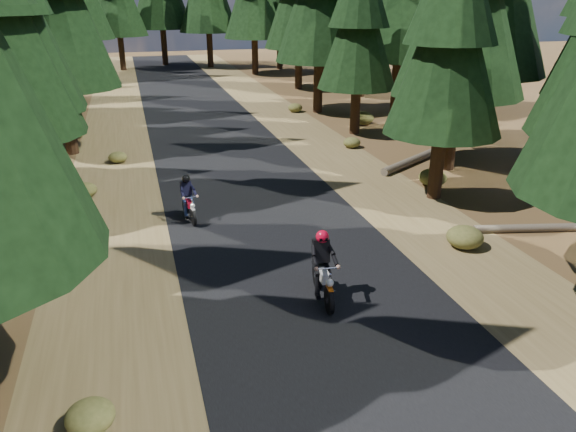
% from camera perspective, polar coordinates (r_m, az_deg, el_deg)
% --- Properties ---
extents(ground, '(120.00, 120.00, 0.00)m').
position_cam_1_polar(ground, '(13.92, 1.68, -6.42)').
color(ground, '#4C351B').
rests_on(ground, ground).
extents(road, '(6.00, 100.00, 0.01)m').
position_cam_1_polar(road, '(18.32, -2.95, 0.72)').
color(road, black).
rests_on(road, ground).
extents(shoulder_l, '(3.20, 100.00, 0.01)m').
position_cam_1_polar(shoulder_l, '(17.97, -17.40, -0.74)').
color(shoulder_l, brown).
rests_on(shoulder_l, ground).
extents(shoulder_r, '(3.20, 100.00, 0.01)m').
position_cam_1_polar(shoulder_r, '(19.77, 10.16, 1.99)').
color(shoulder_r, brown).
rests_on(shoulder_r, ground).
extents(log_near, '(4.60, 3.18, 0.32)m').
position_cam_1_polar(log_near, '(24.12, 13.07, 5.76)').
color(log_near, '#4C4233').
rests_on(log_near, ground).
extents(log_far, '(4.40, 1.21, 0.24)m').
position_cam_1_polar(log_far, '(18.25, 24.92, -1.08)').
color(log_far, '#4C4233').
rests_on(log_far, ground).
extents(understory_shrubs, '(15.79, 30.47, 0.70)m').
position_cam_1_polar(understory_shrubs, '(21.86, 1.30, 5.04)').
color(understory_shrubs, '#474C1E').
rests_on(understory_shrubs, ground).
extents(rider_lead, '(0.73, 1.89, 1.65)m').
position_cam_1_polar(rider_lead, '(12.80, 3.58, -6.30)').
color(rider_lead, beige).
rests_on(rider_lead, road).
extents(rider_follow, '(0.67, 1.62, 1.40)m').
position_cam_1_polar(rider_follow, '(17.55, -10.05, 1.07)').
color(rider_follow, maroon).
rests_on(rider_follow, road).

